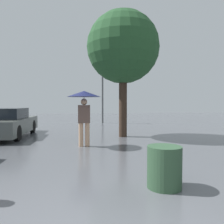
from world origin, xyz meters
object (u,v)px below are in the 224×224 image
pedestrian (84,101)px  trash_bin (164,167)px  parked_car_farthest (8,123)px  street_lamp (102,86)px  tree (123,48)px

pedestrian → trash_bin: pedestrian is taller
pedestrian → parked_car_farthest: 4.26m
pedestrian → trash_bin: size_ratio=2.61×
pedestrian → street_lamp: size_ratio=0.44×
pedestrian → parked_car_farthest: (-3.26, 2.59, -0.92)m
trash_bin → tree: bearing=86.6°
trash_bin → parked_car_farthest: bearing=125.8°
tree → trash_bin: 6.69m
pedestrian → tree: size_ratio=0.34×
tree → trash_bin: bearing=-93.4°
trash_bin → pedestrian: bearing=109.4°
pedestrian → street_lamp: (1.40, 8.72, 1.23)m
pedestrian → trash_bin: 4.16m
parked_car_farthest → tree: size_ratio=0.77×
street_lamp → pedestrian: bearing=-99.1°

